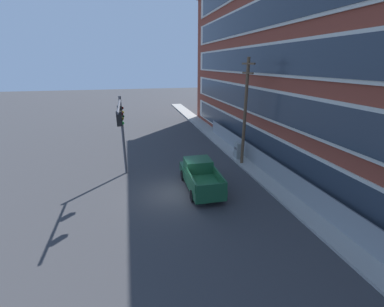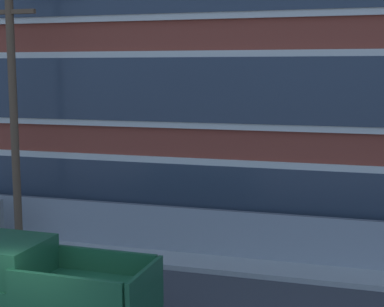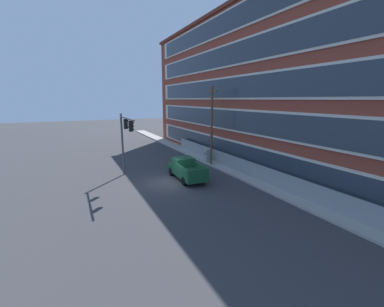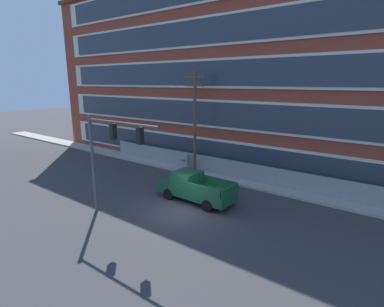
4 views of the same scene
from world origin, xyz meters
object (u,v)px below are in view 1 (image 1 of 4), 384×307
electrical_cabinet (238,151)px  traffic_signal_mast (121,124)px  utility_pole_near_corner (245,109)px  pickup_truck_dark_green (200,176)px

electrical_cabinet → traffic_signal_mast: bearing=-77.3°
traffic_signal_mast → electrical_cabinet: 10.95m
traffic_signal_mast → utility_pole_near_corner: (-1.11, 9.98, 0.49)m
pickup_truck_dark_green → electrical_cabinet: 6.80m
utility_pole_near_corner → electrical_cabinet: size_ratio=5.47×
utility_pole_near_corner → electrical_cabinet: (-1.16, 0.11, -4.09)m
pickup_truck_dark_green → utility_pole_near_corner: bearing=126.1°
traffic_signal_mast → pickup_truck_dark_green: traffic_signal_mast is taller
pickup_truck_dark_green → electrical_cabinet: (-4.68, 4.93, -0.12)m
traffic_signal_mast → pickup_truck_dark_green: 6.68m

